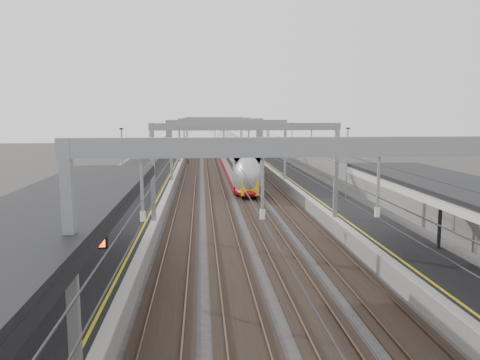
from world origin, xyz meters
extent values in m
cube|color=black|center=(-8.00, 45.00, 0.50)|extent=(4.00, 120.00, 1.00)
cube|color=black|center=(8.00, 45.00, 0.50)|extent=(4.00, 120.00, 1.00)
cube|color=black|center=(-4.50, 45.00, 0.04)|extent=(2.40, 140.00, 0.08)
cube|color=brown|center=(-5.22, 45.00, 0.13)|extent=(0.07, 140.00, 0.14)
cube|color=brown|center=(-3.78, 45.00, 0.13)|extent=(0.07, 140.00, 0.14)
cube|color=black|center=(-1.50, 45.00, 0.04)|extent=(2.40, 140.00, 0.08)
cube|color=brown|center=(-2.22, 45.00, 0.13)|extent=(0.07, 140.00, 0.14)
cube|color=brown|center=(-0.78, 45.00, 0.13)|extent=(0.07, 140.00, 0.14)
cube|color=black|center=(1.50, 45.00, 0.04)|extent=(2.40, 140.00, 0.08)
cube|color=brown|center=(0.78, 45.00, 0.13)|extent=(0.07, 140.00, 0.14)
cube|color=brown|center=(2.22, 45.00, 0.13)|extent=(0.07, 140.00, 0.14)
cube|color=black|center=(4.50, 45.00, 0.04)|extent=(2.40, 140.00, 0.08)
cube|color=brown|center=(3.78, 45.00, 0.13)|extent=(0.07, 140.00, 0.14)
cube|color=brown|center=(5.22, 45.00, 0.13)|extent=(0.07, 140.00, 0.14)
cube|color=gray|center=(-6.30, 2.00, 4.30)|extent=(0.28, 0.28, 6.60)
cube|color=gray|center=(0.00, 2.00, 7.35)|extent=(13.00, 0.25, 0.50)
cube|color=gray|center=(-6.30, 22.00, 4.30)|extent=(0.28, 0.28, 6.60)
cube|color=gray|center=(6.30, 22.00, 4.30)|extent=(0.28, 0.28, 6.60)
cube|color=gray|center=(0.00, 22.00, 7.35)|extent=(13.00, 0.25, 0.50)
cube|color=gray|center=(-6.30, 42.00, 4.30)|extent=(0.28, 0.28, 6.60)
cube|color=gray|center=(6.30, 42.00, 4.30)|extent=(0.28, 0.28, 6.60)
cube|color=gray|center=(0.00, 42.00, 7.35)|extent=(13.00, 0.25, 0.50)
cube|color=gray|center=(-6.30, 62.00, 4.30)|extent=(0.28, 0.28, 6.60)
cube|color=gray|center=(6.30, 62.00, 4.30)|extent=(0.28, 0.28, 6.60)
cube|color=gray|center=(0.00, 62.00, 7.35)|extent=(13.00, 0.25, 0.50)
cube|color=gray|center=(-6.30, 82.00, 4.30)|extent=(0.28, 0.28, 6.60)
cube|color=gray|center=(6.30, 82.00, 4.30)|extent=(0.28, 0.28, 6.60)
cube|color=gray|center=(0.00, 82.00, 7.35)|extent=(13.00, 0.25, 0.50)
cube|color=gray|center=(-6.30, 100.00, 4.30)|extent=(0.28, 0.28, 6.60)
cube|color=gray|center=(6.30, 100.00, 4.30)|extent=(0.28, 0.28, 6.60)
cube|color=gray|center=(0.00, 100.00, 7.35)|extent=(13.00, 0.25, 0.50)
cylinder|color=#262628|center=(-4.50, 50.00, 5.50)|extent=(0.03, 140.00, 0.03)
cylinder|color=#262628|center=(-1.50, 50.00, 5.50)|extent=(0.03, 140.00, 0.03)
cylinder|color=#262628|center=(1.50, 50.00, 5.50)|extent=(0.03, 140.00, 0.03)
cylinder|color=#262628|center=(4.50, 50.00, 5.50)|extent=(0.03, 140.00, 0.03)
cube|color=black|center=(-8.00, 3.00, 5.12)|extent=(4.40, 30.00, 0.24)
cylinder|color=black|center=(-9.70, 14.00, 3.00)|extent=(0.20, 0.20, 4.00)
cube|color=black|center=(-6.60, 4.00, 4.55)|extent=(1.60, 0.15, 0.55)
cube|color=#FF3405|center=(-6.60, 3.92, 4.55)|extent=(1.50, 0.02, 0.42)
cylinder|color=black|center=(9.70, 14.00, 3.00)|extent=(0.20, 0.20, 4.00)
cube|color=slate|center=(0.00, 100.00, 6.20)|extent=(22.00, 2.20, 1.40)
cube|color=slate|center=(-10.50, 100.00, 3.10)|extent=(1.00, 2.20, 6.20)
cube|color=slate|center=(10.50, 100.00, 3.10)|extent=(1.00, 2.20, 6.20)
cube|color=slate|center=(-11.20, 45.00, 1.60)|extent=(0.30, 120.00, 3.20)
cube|color=slate|center=(11.20, 45.00, 1.60)|extent=(0.30, 120.00, 3.20)
cube|color=maroon|center=(1.50, 47.51, 0.60)|extent=(2.68, 22.83, 0.79)
cube|color=#9E9EA3|center=(1.50, 47.51, 2.48)|extent=(2.68, 22.83, 2.98)
cube|color=black|center=(1.50, 39.52, 0.28)|extent=(1.98, 2.38, 0.50)
cube|color=maroon|center=(1.50, 70.73, 0.60)|extent=(2.68, 22.83, 0.79)
cube|color=#9E9EA3|center=(1.50, 70.73, 2.48)|extent=(2.68, 22.83, 2.98)
cube|color=black|center=(1.50, 62.74, 0.28)|extent=(1.98, 2.38, 0.50)
ellipsoid|color=#9E9EA3|center=(1.50, 35.89, 2.18)|extent=(2.68, 5.16, 4.17)
cube|color=yellow|center=(1.50, 33.76, 1.29)|extent=(1.69, 0.12, 1.49)
cube|color=black|center=(1.50, 34.21, 2.78)|extent=(1.59, 0.57, 0.93)
cylinder|color=black|center=(-5.20, 67.86, 1.50)|extent=(0.12, 0.12, 3.00)
cube|color=black|center=(-5.20, 67.86, 3.10)|extent=(0.32, 0.22, 0.75)
sphere|color=#0CE526|center=(-5.20, 67.73, 3.25)|extent=(0.16, 0.16, 0.16)
cylinder|color=black|center=(3.20, 72.82, 1.50)|extent=(0.12, 0.12, 3.00)
cube|color=black|center=(3.20, 72.82, 3.10)|extent=(0.32, 0.22, 0.75)
sphere|color=red|center=(3.20, 72.69, 3.25)|extent=(0.16, 0.16, 0.16)
cylinder|color=black|center=(5.40, 72.05, 1.50)|extent=(0.12, 0.12, 3.00)
cube|color=black|center=(5.40, 72.05, 3.10)|extent=(0.32, 0.22, 0.75)
sphere|color=red|center=(5.40, 71.92, 3.25)|extent=(0.16, 0.16, 0.16)
camera|label=1|loc=(-3.03, -9.55, 8.16)|focal=35.00mm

